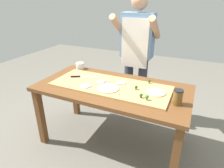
% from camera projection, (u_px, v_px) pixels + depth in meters
% --- Properties ---
extents(ground_plane, '(8.00, 8.00, 0.00)m').
position_uv_depth(ground_plane, '(112.00, 141.00, 2.35)').
color(ground_plane, '#6B665B').
extents(prep_table, '(1.62, 0.82, 0.74)m').
position_uv_depth(prep_table, '(112.00, 94.00, 2.08)').
color(prep_table, brown).
rests_on(prep_table, ground).
extents(cutting_board, '(1.26, 0.50, 0.02)m').
position_uv_depth(cutting_board, '(110.00, 86.00, 2.04)').
color(cutting_board, tan).
rests_on(cutting_board, prep_table).
extents(chefs_knife, '(0.29, 0.16, 0.02)m').
position_uv_depth(chefs_knife, '(80.00, 77.00, 2.24)').
color(chefs_knife, '#B7BABF').
rests_on(chefs_knife, cutting_board).
extents(pizza_whole_white_garlic, '(0.23, 0.23, 0.02)m').
position_uv_depth(pizza_whole_white_garlic, '(108.00, 88.00, 1.95)').
color(pizza_whole_white_garlic, beige).
rests_on(pizza_whole_white_garlic, cutting_board).
extents(pizza_whole_cheese_artichoke, '(0.19, 0.19, 0.02)m').
position_uv_depth(pizza_whole_cheese_artichoke, '(156.00, 92.00, 1.87)').
color(pizza_whole_cheese_artichoke, beige).
rests_on(pizza_whole_cheese_artichoke, cutting_board).
extents(pizza_slice_far_left, '(0.11, 0.11, 0.01)m').
position_uv_depth(pizza_slice_far_left, '(121.00, 83.00, 2.08)').
color(pizza_slice_far_left, silver).
rests_on(pizza_slice_far_left, cutting_board).
extents(pizza_slice_center, '(0.12, 0.12, 0.01)m').
position_uv_depth(pizza_slice_center, '(86.00, 86.00, 2.00)').
color(pizza_slice_center, silver).
rests_on(pizza_slice_center, cutting_board).
extents(pizza_slice_far_right, '(0.09, 0.09, 0.01)m').
position_uv_depth(pizza_slice_far_right, '(101.00, 81.00, 2.11)').
color(pizza_slice_far_right, silver).
rests_on(pizza_slice_far_right, cutting_board).
extents(broccoli_floret_front_left, '(0.03, 0.03, 0.04)m').
position_uv_depth(broccoli_floret_front_left, '(136.00, 87.00, 1.93)').
color(broccoli_floret_front_left, '#2C5915').
rests_on(broccoli_floret_front_left, cutting_board).
extents(broccoli_floret_back_left, '(0.04, 0.04, 0.05)m').
position_uv_depth(broccoli_floret_back_left, '(147.00, 97.00, 1.73)').
color(broccoli_floret_back_left, '#487A23').
rests_on(broccoli_floret_back_left, cutting_board).
extents(broccoli_floret_center_left, '(0.03, 0.03, 0.04)m').
position_uv_depth(broccoli_floret_center_left, '(141.00, 95.00, 1.77)').
color(broccoli_floret_center_left, '#2C5915').
rests_on(broccoli_floret_center_left, cutting_board).
extents(broccoli_floret_back_right, '(0.03, 0.03, 0.05)m').
position_uv_depth(broccoli_floret_back_right, '(149.00, 81.00, 2.06)').
color(broccoli_floret_back_right, '#2C5915').
rests_on(broccoli_floret_back_right, cutting_board).
extents(cheese_crumble_a, '(0.02, 0.02, 0.02)m').
position_uv_depth(cheese_crumble_a, '(109.00, 81.00, 2.11)').
color(cheese_crumble_a, white).
rests_on(cheese_crumble_a, cutting_board).
extents(cheese_crumble_b, '(0.01, 0.01, 0.01)m').
position_uv_depth(cheese_crumble_b, '(118.00, 93.00, 1.84)').
color(cheese_crumble_b, silver).
rests_on(cheese_crumble_b, cutting_board).
extents(cheese_crumble_c, '(0.01, 0.01, 0.01)m').
position_uv_depth(cheese_crumble_c, '(69.00, 73.00, 2.34)').
color(cheese_crumble_c, silver).
rests_on(cheese_crumble_c, cutting_board).
extents(cheese_crumble_d, '(0.02, 0.02, 0.02)m').
position_uv_depth(cheese_crumble_d, '(96.00, 74.00, 2.29)').
color(cheese_crumble_d, white).
rests_on(cheese_crumble_d, cutting_board).
extents(flour_cup, '(0.11, 0.11, 0.08)m').
position_uv_depth(flour_cup, '(80.00, 66.00, 2.53)').
color(flour_cup, white).
rests_on(flour_cup, prep_table).
extents(sauce_jar, '(0.08, 0.08, 0.14)m').
position_uv_depth(sauce_jar, '(178.00, 97.00, 1.68)').
color(sauce_jar, brown).
rests_on(sauce_jar, prep_table).
extents(cook_center, '(0.54, 0.39, 1.67)m').
position_uv_depth(cook_center, '(137.00, 50.00, 2.47)').
color(cook_center, '#333847').
rests_on(cook_center, ground).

